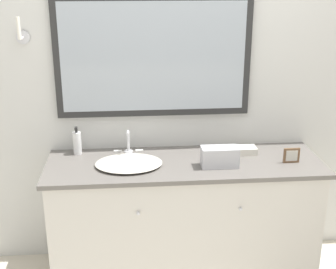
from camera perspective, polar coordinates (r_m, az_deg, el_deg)
The scene contains 7 objects.
wall_back at distance 3.34m, azimuth 1.33°, elevation 5.45°, with size 8.00×0.18×2.55m.
vanity_counter at distance 3.36m, azimuth 1.95°, elevation -10.16°, with size 1.86×0.60×0.87m.
sink_basin at distance 3.11m, azimuth -4.81°, elevation -3.41°, with size 0.44×0.39×0.18m.
soap_bottle at distance 3.33m, azimuth -11.02°, elevation -0.99°, with size 0.06×0.06×0.20m.
appliance_box at distance 3.09m, azimuth 6.32°, elevation -2.73°, with size 0.24×0.12×0.13m.
picture_frame at distance 3.24m, azimuth 14.82°, elevation -2.48°, with size 0.11×0.01×0.10m.
hand_towel_near_sink at distance 3.33m, azimuth 9.13°, elevation -1.91°, with size 0.18×0.11×0.05m.
Camera 1 is at (-0.36, -2.57, 2.10)m, focal length 50.00 mm.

